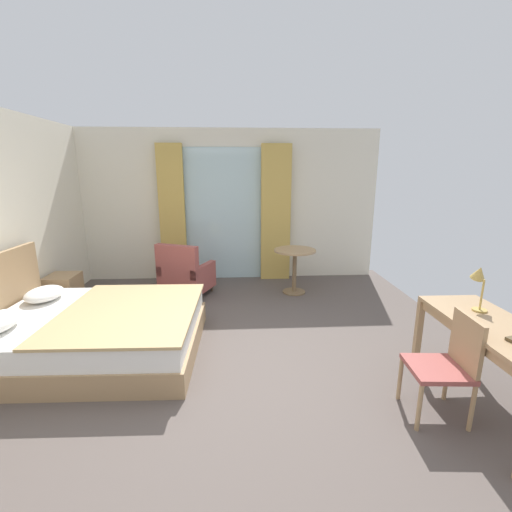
% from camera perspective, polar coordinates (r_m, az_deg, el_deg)
% --- Properties ---
extents(ground, '(5.90, 7.27, 0.10)m').
position_cam_1_polar(ground, '(3.80, -5.06, -19.17)').
color(ground, '#564C47').
extents(wall_back, '(5.50, 0.12, 2.74)m').
position_cam_1_polar(wall_back, '(6.59, -4.49, 8.17)').
color(wall_back, silver).
rests_on(wall_back, ground).
extents(balcony_glass_door, '(1.43, 0.02, 2.41)m').
position_cam_1_polar(balcony_glass_door, '(6.53, -5.13, 6.65)').
color(balcony_glass_door, silver).
rests_on(balcony_glass_door, ground).
extents(curtain_panel_left, '(0.45, 0.10, 2.47)m').
position_cam_1_polar(curtain_panel_left, '(6.53, -13.46, 6.59)').
color(curtain_panel_left, tan).
rests_on(curtain_panel_left, ground).
extents(curtain_panel_right, '(0.54, 0.10, 2.47)m').
position_cam_1_polar(curtain_panel_right, '(6.47, 3.23, 6.88)').
color(curtain_panel_right, tan).
rests_on(curtain_panel_right, ground).
extents(bed, '(2.28, 1.82, 1.11)m').
position_cam_1_polar(bed, '(4.39, -25.18, -10.88)').
color(bed, tan).
rests_on(bed, ground).
extents(nightstand, '(0.40, 0.46, 0.55)m').
position_cam_1_polar(nightstand, '(5.82, -28.79, -5.33)').
color(nightstand, tan).
rests_on(nightstand, ground).
extents(writing_desk, '(0.63, 1.50, 0.77)m').
position_cam_1_polar(writing_desk, '(3.56, 34.72, -10.82)').
color(writing_desk, tan).
rests_on(writing_desk, ground).
extents(desk_chair, '(0.48, 0.47, 0.89)m').
position_cam_1_polar(desk_chair, '(3.37, 28.82, -14.80)').
color(desk_chair, '#9E4C47').
rests_on(desk_chair, ground).
extents(desk_lamp, '(0.14, 0.24, 0.41)m').
position_cam_1_polar(desk_lamp, '(3.80, 32.60, -3.04)').
color(desk_lamp, tan).
rests_on(desk_lamp, writing_desk).
extents(armchair_by_window, '(0.92, 0.91, 0.89)m').
position_cam_1_polar(armchair_by_window, '(5.82, -11.47, -3.10)').
color(armchair_by_window, '#9E4C47').
rests_on(armchair_by_window, ground).
extents(round_cafe_table, '(0.69, 0.69, 0.75)m').
position_cam_1_polar(round_cafe_table, '(5.83, 6.33, -0.80)').
color(round_cafe_table, tan).
rests_on(round_cafe_table, ground).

